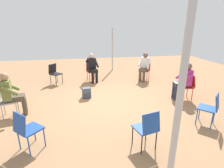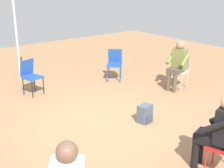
% 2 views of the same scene
% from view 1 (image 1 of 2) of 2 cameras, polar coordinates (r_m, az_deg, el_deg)
% --- Properties ---
extents(ground_plane, '(16.12, 16.12, 0.00)m').
position_cam_1_polar(ground_plane, '(5.79, -1.02, -5.67)').
color(ground_plane, '#99704C').
extents(chair_northeast, '(0.58, 0.59, 0.85)m').
position_cam_1_polar(chair_northeast, '(3.85, -26.20, -12.86)').
color(chair_northeast, '#1E4799').
rests_on(chair_northeast, ground).
extents(chair_northwest, '(0.58, 0.59, 0.85)m').
position_cam_1_polar(chair_northwest, '(4.93, 29.54, -6.46)').
color(chair_northwest, '#1E4799').
rests_on(chair_northwest, ground).
extents(chair_south, '(0.49, 0.52, 0.85)m').
position_cam_1_polar(chair_south, '(7.88, -6.78, 4.65)').
color(chair_south, red).
rests_on(chair_south, ground).
extents(chair_east, '(0.51, 0.48, 0.85)m').
position_cam_1_polar(chair_east, '(5.46, -31.47, -4.46)').
color(chair_east, '#B7B7BC').
rests_on(chair_east, ground).
extents(chair_north, '(0.49, 0.52, 0.85)m').
position_cam_1_polar(chair_north, '(3.57, 11.37, -13.72)').
color(chair_north, '#1E4799').
rests_on(chair_north, ground).
extents(chair_southwest, '(0.58, 0.58, 0.85)m').
position_cam_1_polar(chair_southwest, '(8.14, 10.78, 4.89)').
color(chair_southwest, red).
rests_on(chair_southwest, ground).
extents(chair_west, '(0.48, 0.44, 0.85)m').
position_cam_1_polar(chair_west, '(6.35, 23.58, -0.27)').
color(chair_west, red).
rests_on(chair_west, ground).
extents(chair_southeast, '(0.59, 0.58, 0.85)m').
position_cam_1_polar(chair_southeast, '(7.76, -18.22, 3.62)').
color(chair_southeast, black).
rests_on(chair_southeast, ground).
extents(person_with_laptop, '(0.55, 0.53, 1.24)m').
position_cam_1_polar(person_with_laptop, '(6.22, 22.42, 1.41)').
color(person_with_laptop, '#23283D').
rests_on(person_with_laptop, ground).
extents(person_in_olive, '(0.57, 0.56, 1.24)m').
position_cam_1_polar(person_in_olive, '(5.37, -30.08, -2.31)').
color(person_in_olive, '#4C4233').
rests_on(person_in_olive, ground).
extents(person_in_white, '(0.63, 0.63, 1.24)m').
position_cam_1_polar(person_in_white, '(7.94, 10.50, 6.04)').
color(person_in_white, '#4C4233').
rests_on(person_in_white, ground).
extents(person_in_black, '(0.57, 0.58, 1.24)m').
position_cam_1_polar(person_in_black, '(7.68, -6.44, 5.81)').
color(person_in_black, black).
rests_on(person_in_black, ground).
extents(backpack_near_laptop_user, '(0.31, 0.28, 0.36)m').
position_cam_1_polar(backpack_near_laptop_user, '(6.08, -8.31, -3.04)').
color(backpack_near_laptop_user, '#475160').
rests_on(backpack_near_laptop_user, ground).
extents(tent_pole_near, '(0.07, 0.07, 2.74)m').
position_cam_1_polar(tent_pole_near, '(1.94, 20.06, -13.95)').
color(tent_pole_near, '#B2B2B7').
rests_on(tent_pole_near, ground).
extents(tent_pole_far, '(0.07, 0.07, 2.28)m').
position_cam_1_polar(tent_pole_far, '(9.58, 0.12, 11.16)').
color(tent_pole_far, '#B2B2B7').
rests_on(tent_pole_far, ground).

